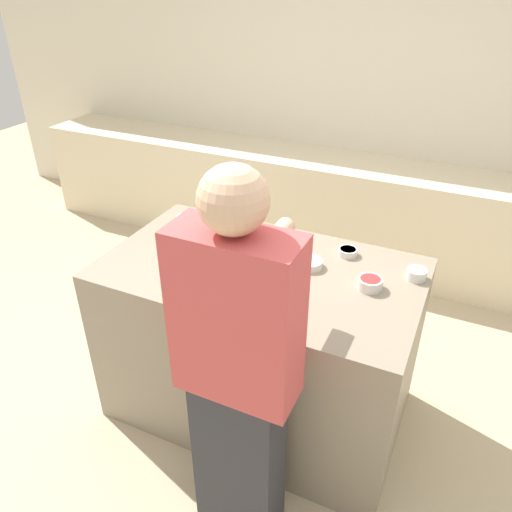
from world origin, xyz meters
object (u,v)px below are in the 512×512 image
object	(u,v)px
candy_bowl_beside_tree	(280,252)
person	(238,376)
candy_bowl_near_tray_left	(348,252)
cookbook	(216,224)
baking_tray	(235,283)
candy_bowl_far_right	(310,263)
candy_bowl_center_rear	(186,219)
candy_bowl_far_left	(417,274)
candy_bowl_front_corner	(252,231)
decorative_tree	(207,226)
gingerbread_house	(234,265)
candy_bowl_behind_tray	(370,283)

from	to	relation	value
candy_bowl_beside_tree	person	size ratio (longest dim) A/B	0.08
candy_bowl_near_tray_left	cookbook	xyz separation A→B (m)	(-0.78, 0.00, -0.01)
baking_tray	candy_bowl_far_right	xyz separation A→B (m)	(0.27, 0.30, 0.02)
candy_bowl_center_rear	candy_bowl_far_right	distance (m)	0.84
candy_bowl_beside_tree	cookbook	bearing A→B (deg)	160.05
candy_bowl_beside_tree	cookbook	xyz separation A→B (m)	(-0.47, 0.17, -0.02)
cookbook	candy_bowl_far_right	bearing A→B (deg)	-17.03
candy_bowl_far_left	person	world-z (taller)	person
candy_bowl_beside_tree	candy_bowl_far_right	bearing A→B (deg)	-8.53
candy_bowl_front_corner	decorative_tree	bearing A→B (deg)	-106.37
decorative_tree	candy_bowl_beside_tree	size ratio (longest dim) A/B	2.77
candy_bowl_beside_tree	candy_bowl_near_tray_left	world-z (taller)	candy_bowl_beside_tree
candy_bowl_far_right	candy_bowl_far_left	bearing A→B (deg)	13.00
gingerbread_house	decorative_tree	world-z (taller)	decorative_tree
candy_bowl_beside_tree	candy_bowl_behind_tray	world-z (taller)	same
candy_bowl_behind_tray	cookbook	distance (m)	1.00
gingerbread_house	candy_bowl_far_left	distance (m)	0.88
candy_bowl_far_right	gingerbread_house	bearing A→B (deg)	-132.23
baking_tray	candy_bowl_front_corner	xyz separation A→B (m)	(-0.14, 0.48, 0.02)
decorative_tree	candy_bowl_front_corner	xyz separation A→B (m)	(0.09, 0.32, -0.16)
candy_bowl_center_rear	gingerbread_house	bearing A→B (deg)	-39.84
candy_bowl_far_left	cookbook	xyz separation A→B (m)	(-1.15, 0.08, -0.02)
gingerbread_house	candy_bowl_far_left	size ratio (longest dim) A/B	2.76
gingerbread_house	candy_bowl_far_left	world-z (taller)	gingerbread_house
candy_bowl_far_left	candy_bowl_far_right	xyz separation A→B (m)	(-0.50, -0.12, -0.01)
candy_bowl_center_rear	person	size ratio (longest dim) A/B	0.07
decorative_tree	candy_bowl_beside_tree	bearing A→B (deg)	27.12
cookbook	candy_bowl_near_tray_left	bearing A→B (deg)	-0.25
person	candy_bowl_beside_tree	bearing A→B (deg)	101.69
baking_tray	gingerbread_house	distance (m)	0.10
candy_bowl_center_rear	cookbook	size ratio (longest dim) A/B	0.65
baking_tray	person	bearing A→B (deg)	-61.51
candy_bowl_far_left	candy_bowl_far_right	world-z (taller)	candy_bowl_far_left
cookbook	person	world-z (taller)	person
candy_bowl_behind_tray	candy_bowl_front_corner	distance (m)	0.76
candy_bowl_beside_tree	candy_bowl_far_left	xyz separation A→B (m)	(0.67, 0.09, -0.00)
gingerbread_house	decorative_tree	distance (m)	0.29
candy_bowl_near_tray_left	candy_bowl_far_right	bearing A→B (deg)	-125.73
gingerbread_house	candy_bowl_beside_tree	bearing A→B (deg)	73.12
gingerbread_house	person	bearing A→B (deg)	-61.55
decorative_tree	candy_bowl_front_corner	distance (m)	0.37
candy_bowl_front_corner	cookbook	distance (m)	0.24
candy_bowl_far_left	candy_bowl_near_tray_left	world-z (taller)	candy_bowl_far_left
candy_bowl_behind_tray	candy_bowl_far_right	size ratio (longest dim) A/B	0.91
decorative_tree	person	world-z (taller)	person
person	candy_bowl_front_corner	bearing A→B (deg)	112.53
baking_tray	candy_bowl_behind_tray	world-z (taller)	candy_bowl_behind_tray
candy_bowl_behind_tray	candy_bowl_front_corner	world-z (taller)	candy_bowl_behind_tray
gingerbread_house	cookbook	distance (m)	0.63
candy_bowl_behind_tray	cookbook	world-z (taller)	candy_bowl_behind_tray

